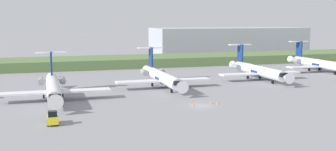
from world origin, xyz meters
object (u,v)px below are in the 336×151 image
object	(u,v)px
regional_jet_fifth	(318,63)
safety_cone_front_marker	(193,105)
regional_jet_third	(162,77)
regional_jet_fourth	(257,70)
safety_cone_rear_marker	(218,103)
regional_jet_second	(53,87)
safety_cone_mid_marker	(211,103)
baggage_tug	(53,118)

from	to	relation	value
regional_jet_fifth	safety_cone_front_marker	size ratio (longest dim) A/B	56.36
regional_jet_third	regional_jet_fourth	distance (m)	28.81
regional_jet_third	safety_cone_front_marker	bearing A→B (deg)	-90.69
safety_cone_rear_marker	regional_jet_second	bearing A→B (deg)	154.93
regional_jet_fourth	regional_jet_fifth	distance (m)	28.29
safety_cone_mid_marker	safety_cone_front_marker	bearing A→B (deg)	-172.13
regional_jet_second	safety_cone_rear_marker	bearing A→B (deg)	-25.07
regional_jet_fourth	baggage_tug	xyz separation A→B (m)	(-54.58, -34.19, -1.53)
regional_jet_fifth	safety_cone_mid_marker	size ratio (longest dim) A/B	56.36
regional_jet_fifth	regional_jet_second	bearing A→B (deg)	-164.26
regional_jet_fourth	safety_cone_rear_marker	bearing A→B (deg)	-130.77
regional_jet_third	regional_jet_second	bearing A→B (deg)	-162.06
regional_jet_fourth	regional_jet_fifth	bearing A→B (deg)	19.99
regional_jet_second	safety_cone_front_marker	size ratio (longest dim) A/B	56.36
safety_cone_front_marker	regional_jet_fourth	bearing A→B (deg)	43.66
regional_jet_second	safety_cone_mid_marker	size ratio (longest dim) A/B	56.36
regional_jet_third	regional_jet_fifth	distance (m)	56.87
regional_jet_second	safety_cone_rear_marker	distance (m)	33.66
safety_cone_rear_marker	regional_jet_third	bearing A→B (deg)	102.32
regional_jet_fifth	regional_jet_third	bearing A→B (deg)	-165.29
baggage_tug	safety_cone_front_marker	size ratio (longest dim) A/B	5.82
regional_jet_third	regional_jet_fifth	bearing A→B (deg)	14.71
regional_jet_fourth	safety_cone_mid_marker	bearing A→B (deg)	-132.65
regional_jet_fourth	regional_jet_fifth	xyz separation A→B (m)	(26.59, 9.67, 0.00)
regional_jet_second	safety_cone_rear_marker	size ratio (longest dim) A/B	56.36
safety_cone_mid_marker	regional_jet_second	bearing A→B (deg)	154.72
regional_jet_fourth	safety_cone_front_marker	bearing A→B (deg)	-136.34
safety_cone_front_marker	safety_cone_rear_marker	distance (m)	5.18
baggage_tug	safety_cone_rear_marker	xyz separation A→B (m)	(31.08, 6.94, -0.73)
safety_cone_front_marker	safety_cone_rear_marker	bearing A→B (deg)	1.32
regional_jet_second	regional_jet_fourth	distance (m)	55.47
regional_jet_fourth	safety_cone_mid_marker	world-z (taller)	regional_jet_fourth
regional_jet_third	safety_cone_rear_marker	size ratio (longest dim) A/B	56.36
regional_jet_fifth	safety_cone_rear_marker	xyz separation A→B (m)	(-50.09, -36.93, -2.26)
regional_jet_third	safety_cone_mid_marker	bearing A→B (deg)	-80.46
regional_jet_third	baggage_tug	xyz separation A→B (m)	(-26.17, -29.43, -1.53)
baggage_tug	safety_cone_front_marker	world-z (taller)	baggage_tug
baggage_tug	regional_jet_fifth	bearing A→B (deg)	28.39
regional_jet_second	regional_jet_fifth	xyz separation A→B (m)	(80.51, 22.70, 0.00)
safety_cone_rear_marker	baggage_tug	bearing A→B (deg)	-167.42
regional_jet_fourth	safety_cone_rear_marker	xyz separation A→B (m)	(-23.50, -27.26, -2.26)
safety_cone_rear_marker	safety_cone_mid_marker	bearing A→B (deg)	160.31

